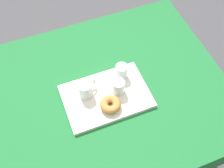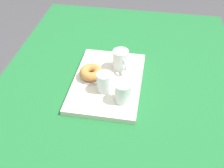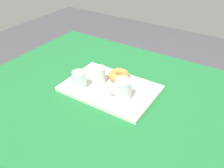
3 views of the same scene
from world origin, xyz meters
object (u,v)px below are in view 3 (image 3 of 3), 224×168
tea_mug_left (123,90)px  donut_plate_left (119,79)px  dining_table (112,111)px  serving_tray (110,88)px  water_glass_far (99,76)px  water_glass_near (79,81)px  sugar_donut_left (119,75)px

tea_mug_left → donut_plate_left: (0.09, -0.12, -0.04)m
dining_table → serving_tray: serving_tray is taller
serving_tray → donut_plate_left: (-0.01, -0.07, 0.01)m
dining_table → water_glass_far: (0.10, -0.04, 0.15)m
serving_tray → water_glass_near: water_glass_near is taller
serving_tray → water_glass_far: bearing=-0.3°
serving_tray → sugar_donut_left: 0.08m
tea_mug_left → water_glass_far: size_ratio=1.22×
serving_tray → donut_plate_left: donut_plate_left is taller
tea_mug_left → water_glass_near: 0.22m
water_glass_near → donut_plate_left: (-0.13, -0.16, -0.03)m
serving_tray → tea_mug_left: tea_mug_left is taller
water_glass_near → donut_plate_left: size_ratio=0.77×
water_glass_near → water_glass_far: size_ratio=1.00×
donut_plate_left → dining_table: bearing=104.4°
water_glass_near → serving_tray: bearing=-144.6°
serving_tray → tea_mug_left: (-0.10, 0.05, 0.05)m
water_glass_near → water_glass_far: 0.10m
water_glass_near → sugar_donut_left: 0.20m
donut_plate_left → tea_mug_left: bearing=127.2°
serving_tray → water_glass_near: (0.12, 0.09, 0.05)m
dining_table → donut_plate_left: bearing=-75.6°
water_glass_far → donut_plate_left: size_ratio=0.77×
sugar_donut_left → serving_tray: bearing=85.5°
sugar_donut_left → tea_mug_left: bearing=127.2°
serving_tray → water_glass_near: size_ratio=5.17×
serving_tray → donut_plate_left: size_ratio=3.97×
water_glass_near → sugar_donut_left: water_glass_near is taller
tea_mug_left → sugar_donut_left: (0.09, -0.12, -0.02)m
dining_table → sugar_donut_left: (0.03, -0.11, 0.14)m
dining_table → donut_plate_left: 0.16m
dining_table → water_glass_near: size_ratio=16.35×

